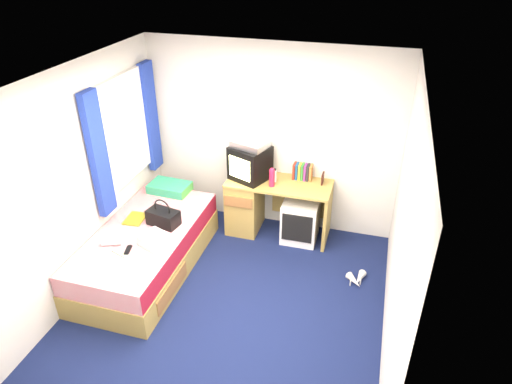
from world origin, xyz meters
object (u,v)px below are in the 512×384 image
(remote_control, at_px, (128,250))
(magazine, at_px, (135,219))
(desk, at_px, (258,202))
(vcr, at_px, (250,144))
(white_heels, at_px, (357,280))
(handbag, at_px, (163,217))
(picture_frame, at_px, (323,178))
(water_bottle, at_px, (112,242))
(aerosol_can, at_px, (275,176))
(colour_swatch_fan, at_px, (121,253))
(storage_cube, at_px, (300,220))
(crt_tv, at_px, (250,163))
(pillow, at_px, (170,188))
(bed, at_px, (147,250))
(pink_water_bottle, at_px, (272,178))
(towel, at_px, (156,240))

(remote_control, bearing_deg, magazine, 98.19)
(desk, bearing_deg, remote_control, -122.56)
(vcr, bearing_deg, magazine, -120.68)
(white_heels, bearing_deg, handbag, -173.56)
(picture_frame, bearing_deg, water_bottle, -141.03)
(aerosol_can, height_order, magazine, aerosol_can)
(picture_frame, relative_size, colour_swatch_fan, 0.64)
(storage_cube, height_order, white_heels, storage_cube)
(aerosol_can, bearing_deg, colour_swatch_fan, -127.92)
(crt_tv, distance_m, remote_control, 1.82)
(pillow, xyz_separation_m, remote_control, (0.13, -1.28, -0.05))
(desk, bearing_deg, white_heels, -27.89)
(pillow, height_order, colour_swatch_fan, pillow)
(bed, distance_m, magazine, 0.39)
(bed, relative_size, desk, 1.54)
(aerosol_can, bearing_deg, crt_tv, 179.10)
(remote_control, bearing_deg, handbag, 62.36)
(picture_frame, bearing_deg, pink_water_bottle, -157.88)
(towel, relative_size, colour_swatch_fan, 1.41)
(remote_control, bearing_deg, vcr, 46.47)
(bed, xyz_separation_m, pillow, (-0.10, 0.89, 0.33))
(picture_frame, bearing_deg, magazine, -151.37)
(vcr, xyz_separation_m, handbag, (-0.74, -0.98, -0.58))
(desk, xyz_separation_m, water_bottle, (-1.20, -1.49, 0.17))
(desk, bearing_deg, crt_tv, -179.81)
(storage_cube, relative_size, white_heels, 1.88)
(storage_cube, relative_size, aerosol_can, 3.45)
(white_heels, bearing_deg, picture_frame, 124.56)
(aerosol_can, xyz_separation_m, towel, (-0.97, -1.34, -0.24))
(towel, relative_size, white_heels, 1.06)
(handbag, distance_m, white_heels, 2.31)
(vcr, relative_size, remote_control, 2.56)
(pillow, relative_size, pink_water_bottle, 2.35)
(desk, xyz_separation_m, picture_frame, (0.79, 0.11, 0.41))
(handbag, bearing_deg, towel, -65.36)
(remote_control, bearing_deg, water_bottle, 153.77)
(water_bottle, relative_size, colour_swatch_fan, 0.91)
(water_bottle, bearing_deg, magazine, 91.22)
(vcr, distance_m, water_bottle, 1.96)
(aerosol_can, bearing_deg, magazine, -145.80)
(vcr, height_order, pink_water_bottle, vcr)
(picture_frame, height_order, magazine, picture_frame)
(towel, height_order, remote_control, towel)
(vcr, xyz_separation_m, remote_control, (-0.88, -1.54, -0.67))
(pillow, bearing_deg, desk, 13.22)
(desk, bearing_deg, colour_swatch_fan, -122.73)
(desk, height_order, magazine, desk)
(towel, bearing_deg, desk, 60.71)
(pink_water_bottle, bearing_deg, magazine, -149.01)
(vcr, relative_size, picture_frame, 2.93)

